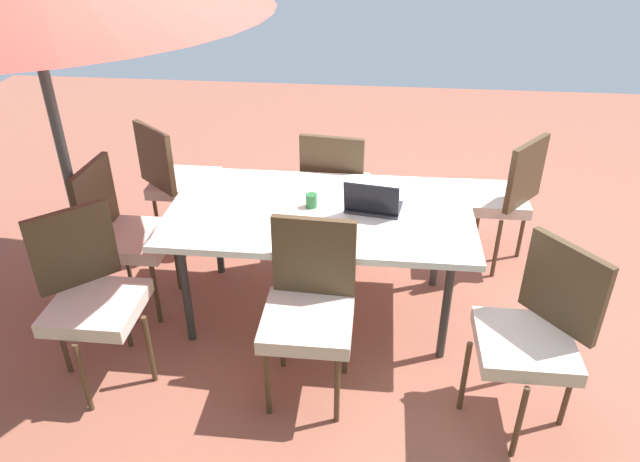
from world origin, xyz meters
name	(u,v)px	position (x,y,z in m)	size (l,w,h in m)	color
ground_plane	(320,310)	(0.00, 0.00, -0.01)	(10.00, 10.00, 0.02)	#935442
dining_table	(320,217)	(0.00, 0.00, 0.70)	(1.81, 1.03, 0.75)	white
chair_northeast	(90,292)	(1.16, 0.68, 0.55)	(0.59, 0.59, 0.98)	beige
chair_south	(336,186)	(-0.04, -0.73, 0.55)	(0.48, 0.49, 0.98)	beige
chair_north	(309,305)	(-0.02, 0.67, 0.55)	(0.46, 0.47, 0.98)	beige
chair_southwest	(502,193)	(-1.20, -0.73, 0.55)	(0.58, 0.58, 0.98)	beige
chair_northwest	(536,330)	(-1.13, 0.76, 0.55)	(0.58, 0.58, 0.98)	beige
chair_southeast	(177,178)	(1.14, -0.74, 0.55)	(0.58, 0.59, 0.98)	beige
chair_east	(123,230)	(1.24, 0.04, 0.55)	(0.47, 0.46, 0.98)	beige
laptop	(373,204)	(-0.31, -0.01, 0.80)	(0.35, 0.29, 0.21)	#2D2D33
cup	(311,201)	(0.05, -0.03, 0.79)	(0.07, 0.07, 0.08)	#286B33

